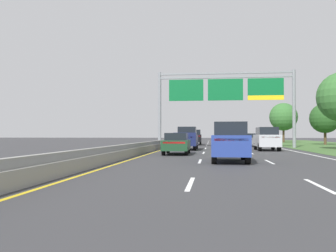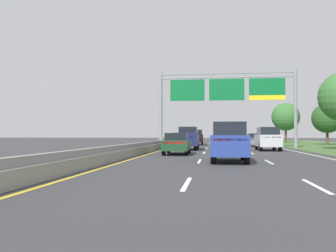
{
  "view_description": "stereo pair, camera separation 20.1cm",
  "coord_description": "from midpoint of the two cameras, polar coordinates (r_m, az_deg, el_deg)",
  "views": [
    {
      "loc": [
        -1.21,
        -0.34,
        1.49
      ],
      "look_at": [
        -4.06,
        23.2,
        2.02
      ],
      "focal_mm": 38.6,
      "sensor_mm": 36.0,
      "label": 1
    },
    {
      "loc": [
        -1.01,
        -0.32,
        1.49
      ],
      "look_at": [
        -4.06,
        23.2,
        2.02
      ],
      "focal_mm": 38.6,
      "sensor_mm": 36.0,
      "label": 2
    }
  ],
  "objects": [
    {
      "name": "ground_plane",
      "position": [
        35.38,
        9.21,
        -3.68
      ],
      "size": [
        220.0,
        220.0,
        0.0
      ],
      "primitive_type": "plane",
      "color": "#333335"
    },
    {
      "name": "lane_striping",
      "position": [
        34.92,
        9.23,
        -3.71
      ],
      "size": [
        11.96,
        106.0,
        0.01
      ],
      "color": "white",
      "rests_on": "ground"
    },
    {
      "name": "median_barrier_concrete",
      "position": [
        35.77,
        -1.44,
        -3.1
      ],
      "size": [
        0.6,
        110.0,
        0.85
      ],
      "color": "gray",
      "rests_on": "ground"
    },
    {
      "name": "overhead_sign_gantry",
      "position": [
        40.49,
        9.38,
        5.18
      ],
      "size": [
        15.06,
        0.42,
        8.48
      ],
      "color": "gray",
      "rests_on": "ground"
    },
    {
      "name": "pickup_truck_navy",
      "position": [
        34.52,
        3.29,
        -1.97
      ],
      "size": [
        2.01,
        5.4,
        2.2
      ],
      "rotation": [
        0.0,
        0.0,
        1.57
      ],
      "color": "#161E47",
      "rests_on": "ground"
    },
    {
      "name": "car_grey_right_lane_sedan",
      "position": [
        45.22,
        13.63,
        -2.1
      ],
      "size": [
        1.83,
        4.41,
        1.57
      ],
      "rotation": [
        0.0,
        0.0,
        1.57
      ],
      "color": "slate",
      "rests_on": "ground"
    },
    {
      "name": "car_darkgreen_left_lane_sedan",
      "position": [
        26.53,
        1.65,
        -2.73
      ],
      "size": [
        1.86,
        4.42,
        1.57
      ],
      "rotation": [
        0.0,
        0.0,
        1.58
      ],
      "color": "#193D23",
      "rests_on": "ground"
    },
    {
      "name": "car_silver_right_lane_suv",
      "position": [
        34.06,
        15.63,
        -1.9
      ],
      "size": [
        1.91,
        4.7,
        2.11
      ],
      "rotation": [
        0.0,
        0.0,
        1.57
      ],
      "color": "#B2B5BA",
      "rests_on": "ground"
    },
    {
      "name": "car_black_left_lane_suv",
      "position": [
        52.04,
        4.62,
        -1.71
      ],
      "size": [
        2.03,
        4.75,
        2.11
      ],
      "rotation": [
        0.0,
        0.0,
        1.6
      ],
      "color": "black",
      "rests_on": "ground"
    },
    {
      "name": "car_blue_centre_lane_suv",
      "position": [
        19.7,
        9.91,
        -2.4
      ],
      "size": [
        1.98,
        4.73,
        2.11
      ],
      "rotation": [
        0.0,
        0.0,
        1.55
      ],
      "color": "navy",
      "rests_on": "ground"
    },
    {
      "name": "roadside_tree_far",
      "position": [
        54.75,
        23.93,
        1.14
      ],
      "size": [
        4.15,
        4.15,
        5.79
      ],
      "color": "#4C3823",
      "rests_on": "ground"
    },
    {
      "name": "roadside_tree_distant",
      "position": [
        67.05,
        18.17,
        1.38
      ],
      "size": [
        4.91,
        4.91,
        7.01
      ],
      "color": "#4C3823",
      "rests_on": "ground"
    }
  ]
}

